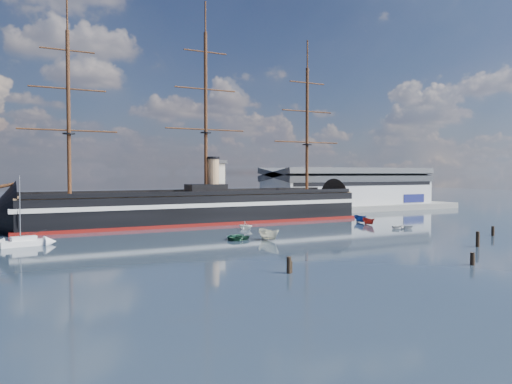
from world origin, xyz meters
name	(u,v)px	position (x,y,z in m)	size (l,w,h in m)	color
ground	(262,229)	(0.00, 40.00, 0.00)	(600.00, 600.00, 0.00)	#212E38
quay	(233,216)	(10.00, 76.00, 0.00)	(180.00, 18.00, 2.00)	slate
warehouse	(348,187)	(58.00, 80.00, 7.98)	(63.00, 21.00, 11.60)	#B7BABC
quay_tower	(216,185)	(3.00, 73.00, 9.75)	(5.00, 5.00, 15.00)	silver
warship	(193,208)	(-9.38, 60.00, 4.04)	(112.97, 17.29, 53.94)	black
sailboat	(24,242)	(-50.81, 36.86, 0.81)	(8.23, 3.71, 12.71)	white
motorboat_a	(269,240)	(-8.03, 22.64, 0.00)	(6.95, 2.55, 2.78)	white
motorboat_b	(241,240)	(-12.74, 25.49, 0.00)	(3.08, 1.23, 1.44)	#1C472E
motorboat_c	(369,225)	(29.05, 35.95, 0.00)	(5.51, 2.02, 2.20)	maroon
motorboat_d	(245,229)	(-3.44, 41.62, 0.00)	(5.79, 2.51, 2.12)	white
motorboat_e	(403,229)	(30.00, 25.08, 0.00)	(3.15, 1.26, 1.47)	silver
motorboat_f	(360,222)	(31.03, 41.58, 0.00)	(6.11, 2.24, 2.44)	navy
motorboat_g	(234,239)	(-13.12, 27.71, 0.00)	(3.21, 1.28, 1.50)	#235846
piling_near_left	(289,273)	(-21.70, -6.43, 0.00)	(0.64, 0.64, 2.88)	black
piling_near_mid	(472,265)	(4.49, -14.05, 0.00)	(0.64, 0.64, 2.52)	black
piling_near_right	(477,247)	(20.44, -2.64, 0.00)	(0.64, 0.64, 3.47)	black
piling_far_right	(493,236)	(36.84, 6.30, 0.00)	(0.64, 0.64, 2.73)	black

